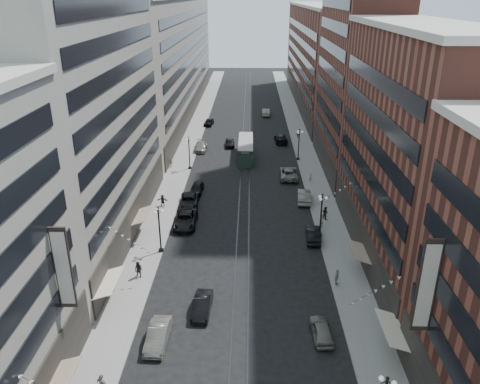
# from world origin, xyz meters

# --- Properties ---
(ground) EXTENTS (220.00, 220.00, 0.00)m
(ground) POSITION_xyz_m (0.00, 60.00, 0.00)
(ground) COLOR black
(ground) RESTS_ON ground
(sidewalk_west) EXTENTS (4.00, 180.00, 0.15)m
(sidewalk_west) POSITION_xyz_m (-11.00, 70.00, 0.07)
(sidewalk_west) COLOR gray
(sidewalk_west) RESTS_ON ground
(sidewalk_east) EXTENTS (4.00, 180.00, 0.15)m
(sidewalk_east) POSITION_xyz_m (11.00, 70.00, 0.07)
(sidewalk_east) COLOR gray
(sidewalk_east) RESTS_ON ground
(rail_west) EXTENTS (0.12, 180.00, 0.02)m
(rail_west) POSITION_xyz_m (-0.70, 70.00, 0.01)
(rail_west) COLOR #2D2D33
(rail_west) RESTS_ON ground
(rail_east) EXTENTS (0.12, 180.00, 0.02)m
(rail_east) POSITION_xyz_m (0.70, 70.00, 0.01)
(rail_east) COLOR #2D2D33
(rail_east) RESTS_ON ground
(building_west_mid) EXTENTS (8.00, 36.00, 28.00)m
(building_west_mid) POSITION_xyz_m (-17.00, 33.00, 14.00)
(building_west_mid) COLOR gray
(building_west_mid) RESTS_ON ground
(building_west_far) EXTENTS (8.00, 90.00, 26.00)m
(building_west_far) POSITION_xyz_m (-17.00, 96.00, 13.00)
(building_west_far) COLOR gray
(building_west_far) RESTS_ON ground
(building_east_mid) EXTENTS (8.00, 30.00, 24.00)m
(building_east_mid) POSITION_xyz_m (17.00, 28.00, 12.00)
(building_east_mid) COLOR brown
(building_east_mid) RESTS_ON ground
(building_east_tower) EXTENTS (8.00, 26.00, 42.00)m
(building_east_tower) POSITION_xyz_m (17.00, 56.00, 21.00)
(building_east_tower) COLOR brown
(building_east_tower) RESTS_ON ground
(building_east_far) EXTENTS (8.00, 72.00, 24.00)m
(building_east_far) POSITION_xyz_m (17.00, 105.00, 12.00)
(building_east_far) COLOR brown
(building_east_far) RESTS_ON ground
(lamppost_sw_far) EXTENTS (1.03, 1.14, 5.52)m
(lamppost_sw_far) POSITION_xyz_m (-9.20, 28.00, 3.10)
(lamppost_sw_far) COLOR black
(lamppost_sw_far) RESTS_ON sidewalk_west
(lamppost_sw_mid) EXTENTS (1.03, 1.14, 5.52)m
(lamppost_sw_mid) POSITION_xyz_m (-9.20, 55.00, 3.10)
(lamppost_sw_mid) COLOR black
(lamppost_sw_mid) RESTS_ON sidewalk_west
(lamppost_se_far) EXTENTS (1.03, 1.14, 5.52)m
(lamppost_se_far) POSITION_xyz_m (9.20, 32.00, 3.10)
(lamppost_se_far) COLOR black
(lamppost_se_far) RESTS_ON sidewalk_east
(lamppost_se_mid) EXTENTS (1.03, 1.14, 5.52)m
(lamppost_se_mid) POSITION_xyz_m (9.20, 60.00, 3.10)
(lamppost_se_mid) COLOR black
(lamppost_se_mid) RESTS_ON sidewalk_east
(streetcar) EXTENTS (2.51, 11.35, 3.14)m
(streetcar) POSITION_xyz_m (0.00, 61.27, 1.45)
(streetcar) COLOR #213328
(streetcar) RESTS_ON ground
(car_1) EXTENTS (1.76, 4.68, 1.53)m
(car_1) POSITION_xyz_m (-6.80, 13.19, 0.76)
(car_1) COLOR #66655B
(car_1) RESTS_ON ground
(car_2) EXTENTS (2.76, 5.91, 1.64)m
(car_2) POSITION_xyz_m (-7.29, 34.69, 0.82)
(car_2) COLOR black
(car_2) RESTS_ON ground
(car_4) EXTENTS (1.84, 4.15, 1.39)m
(car_4) POSITION_xyz_m (6.93, 14.25, 0.69)
(car_4) COLOR slate
(car_4) RESTS_ON ground
(car_5) EXTENTS (1.75, 4.48, 1.45)m
(car_5) POSITION_xyz_m (-3.51, 17.41, 0.73)
(car_5) COLOR black
(car_5) RESTS_ON ground
(pedestrian_2) EXTENTS (0.98, 0.72, 1.80)m
(pedestrian_2) POSITION_xyz_m (-10.52, 22.69, 1.05)
(pedestrian_2) COLOR black
(pedestrian_2) RESTS_ON sidewalk_west
(pedestrian_4) EXTENTS (0.77, 1.12, 1.76)m
(pedestrian_4) POSITION_xyz_m (9.50, 21.86, 1.03)
(pedestrian_4) COLOR #AFA491
(pedestrian_4) RESTS_ON sidewalk_east
(car_7) EXTENTS (2.75, 5.60, 1.53)m
(car_7) POSITION_xyz_m (-7.53, 40.49, 0.76)
(car_7) COLOR black
(car_7) RESTS_ON ground
(car_8) EXTENTS (2.20, 5.36, 1.55)m
(car_8) POSITION_xyz_m (-8.40, 65.18, 0.78)
(car_8) COLOR slate
(car_8) RESTS_ON ground
(car_9) EXTENTS (2.28, 4.52, 1.47)m
(car_9) POSITION_xyz_m (-8.40, 83.21, 0.74)
(car_9) COLOR black
(car_9) RESTS_ON ground
(car_10) EXTENTS (1.89, 4.69, 1.51)m
(car_10) POSITION_xyz_m (8.34, 31.29, 0.76)
(car_10) COLOR black
(car_10) RESTS_ON ground
(car_11) EXTENTS (2.94, 6.02, 1.64)m
(car_11) POSITION_xyz_m (6.91, 51.53, 0.82)
(car_11) COLOR gray
(car_11) RESTS_ON ground
(car_12) EXTENTS (2.56, 5.66, 1.61)m
(car_12) POSITION_xyz_m (6.80, 70.69, 0.80)
(car_12) COLOR black
(car_12) RESTS_ON ground
(car_13) EXTENTS (2.00, 4.41, 1.47)m
(car_13) POSITION_xyz_m (-3.08, 67.85, 0.74)
(car_13) COLOR black
(car_13) RESTS_ON ground
(car_14) EXTENTS (1.92, 5.15, 1.68)m
(car_14) POSITION_xyz_m (4.50, 92.40, 0.84)
(car_14) COLOR gray
(car_14) RESTS_ON ground
(pedestrian_5) EXTENTS (1.53, 0.57, 1.61)m
(pedestrian_5) POSITION_xyz_m (-11.14, 40.25, 0.95)
(pedestrian_5) COLOR black
(pedestrian_5) RESTS_ON sidewalk_west
(pedestrian_6) EXTENTS (1.01, 0.72, 1.57)m
(pedestrian_6) POSITION_xyz_m (-12.48, 55.94, 0.93)
(pedestrian_6) COLOR #BBB39B
(pedestrian_6) RESTS_ON sidewalk_west
(pedestrian_7) EXTENTS (0.90, 0.94, 1.73)m
(pedestrian_7) POSITION_xyz_m (10.49, 36.65, 1.02)
(pedestrian_7) COLOR black
(pedestrian_7) RESTS_ON sidewalk_east
(pedestrian_8) EXTENTS (0.67, 0.61, 1.54)m
(pedestrian_8) POSITION_xyz_m (10.09, 49.53, 0.92)
(pedestrian_8) COLOR beige
(pedestrian_8) RESTS_ON sidewalk_east
(pedestrian_9) EXTENTS (1.01, 0.43, 1.55)m
(pedestrian_9) POSITION_xyz_m (10.37, 73.47, 0.93)
(pedestrian_9) COLOR black
(pedestrian_9) RESTS_ON sidewalk_east
(car_extra_0) EXTENTS (2.17, 5.16, 1.66)m
(car_extra_0) POSITION_xyz_m (8.40, 42.38, 0.83)
(car_extra_0) COLOR slate
(car_extra_0) RESTS_ON ground
(car_extra_1) EXTENTS (1.95, 4.37, 1.46)m
(car_extra_1) POSITION_xyz_m (-6.99, 45.28, 0.73)
(car_extra_1) COLOR black
(car_extra_1) RESTS_ON ground
(pedestrian_extra_1) EXTENTS (0.50, 0.70, 1.82)m
(pedestrian_extra_1) POSITION_xyz_m (9.69, 34.37, 1.06)
(pedestrian_extra_1) COLOR gray
(pedestrian_extra_1) RESTS_ON sidewalk_east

